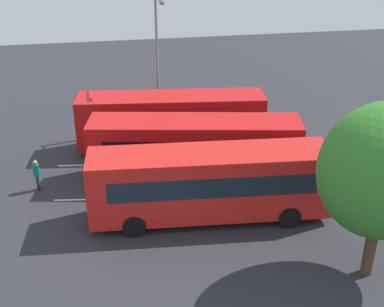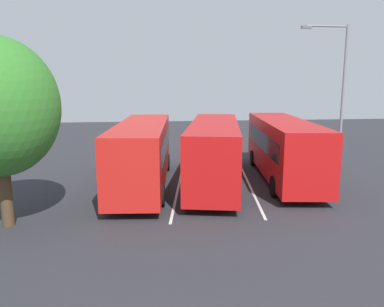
{
  "view_description": "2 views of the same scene",
  "coord_description": "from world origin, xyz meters",
  "px_view_note": "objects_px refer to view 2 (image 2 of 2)",
  "views": [
    {
      "loc": [
        3.8,
        22.67,
        12.51
      ],
      "look_at": [
        -0.45,
        0.92,
        1.87
      ],
      "focal_mm": 46.75,
      "sensor_mm": 36.0,
      "label": 1
    },
    {
      "loc": [
        -19.91,
        3.54,
        5.29
      ],
      "look_at": [
        -1.11,
        1.33,
        1.72
      ],
      "focal_mm": 35.19,
      "sensor_mm": 36.0,
      "label": 2
    }
  ],
  "objects_px": {
    "bus_far_left": "(283,147)",
    "bus_center_right": "(143,151)",
    "pedestrian": "(200,143)",
    "street_lamp": "(339,92)",
    "bus_center_left": "(214,150)"
  },
  "relations": [
    {
      "from": "bus_far_left",
      "to": "bus_center_right",
      "type": "height_order",
      "value": "same"
    },
    {
      "from": "pedestrian",
      "to": "street_lamp",
      "type": "height_order",
      "value": "street_lamp"
    },
    {
      "from": "bus_center_left",
      "to": "pedestrian",
      "type": "height_order",
      "value": "bus_center_left"
    },
    {
      "from": "bus_center_left",
      "to": "bus_center_right",
      "type": "height_order",
      "value": "same"
    },
    {
      "from": "bus_center_right",
      "to": "street_lamp",
      "type": "relative_size",
      "value": 1.29
    },
    {
      "from": "bus_far_left",
      "to": "street_lamp",
      "type": "distance_m",
      "value": 4.37
    },
    {
      "from": "bus_center_left",
      "to": "pedestrian",
      "type": "relative_size",
      "value": 6.63
    },
    {
      "from": "pedestrian",
      "to": "street_lamp",
      "type": "bearing_deg",
      "value": 42.73
    },
    {
      "from": "bus_far_left",
      "to": "bus_center_left",
      "type": "distance_m",
      "value": 4.02
    },
    {
      "from": "pedestrian",
      "to": "bus_center_left",
      "type": "bearing_deg",
      "value": -3.73
    },
    {
      "from": "bus_center_left",
      "to": "street_lamp",
      "type": "xyz_separation_m",
      "value": [
        0.83,
        -7.14,
        3.01
      ]
    },
    {
      "from": "bus_center_left",
      "to": "street_lamp",
      "type": "height_order",
      "value": "street_lamp"
    },
    {
      "from": "street_lamp",
      "to": "pedestrian",
      "type": "bearing_deg",
      "value": -47.0
    },
    {
      "from": "bus_center_left",
      "to": "pedestrian",
      "type": "bearing_deg",
      "value": 8.94
    },
    {
      "from": "bus_center_right",
      "to": "street_lamp",
      "type": "distance_m",
      "value": 11.32
    }
  ]
}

